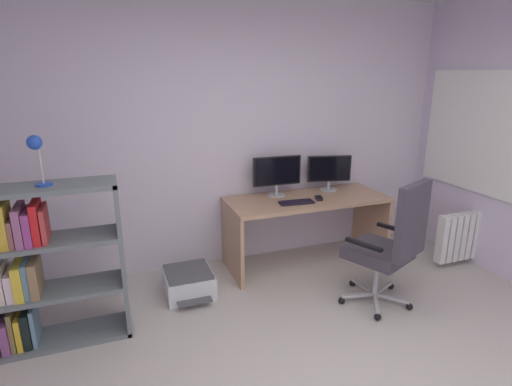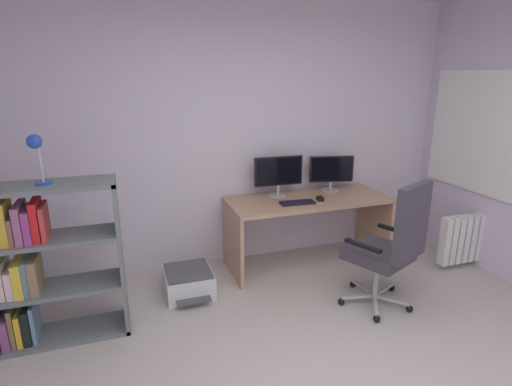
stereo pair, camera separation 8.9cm
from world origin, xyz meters
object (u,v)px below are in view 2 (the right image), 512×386
desk (308,215)px  computer_mouse (320,199)px  monitor_secondary (331,171)px  printer (189,281)px  bookshelf (39,264)px  radiator (471,238)px  office_chair (392,244)px  keyboard (297,203)px  monitor_main (278,173)px  desk_lamp (36,149)px

desk → computer_mouse: bearing=-53.1°
monitor_secondary → printer: size_ratio=0.89×
bookshelf → radiator: bookshelf is taller
office_chair → printer: size_ratio=2.16×
bookshelf → printer: size_ratio=2.31×
desk → printer: 1.38m
office_chair → printer: office_chair is taller
monitor_secondary → keyboard: monitor_secondary is taller
monitor_secondary → office_chair: office_chair is taller
office_chair → radiator: office_chair is taller
keyboard → computer_mouse: bearing=10.1°
printer → monitor_main: bearing=20.8°
desk → keyboard: size_ratio=4.86×
computer_mouse → desk: bearing=140.8°
computer_mouse → monitor_main: bearing=154.4°
desk → keyboard: 0.29m
office_chair → desk: bearing=105.1°
bookshelf → radiator: 4.01m
keyboard → desk: bearing=39.3°
computer_mouse → desk_lamp: bearing=-155.7°
keyboard → printer: size_ratio=0.64×
desk → monitor_main: bearing=145.9°
computer_mouse → office_chair: bearing=-63.9°
bookshelf → desk: bearing=12.6°
bookshelf → printer: (1.12, 0.33, -0.51)m
office_chair → radiator: size_ratio=1.56×
keyboard → bookshelf: 2.27m
computer_mouse → radiator: (1.50, -0.49, -0.43)m
monitor_main → printer: monitor_main is taller
desk_lamp → radiator: bearing=-0.8°
keyboard → radiator: bearing=-10.3°
computer_mouse → desk_lamp: (-2.40, -0.44, 0.72)m
computer_mouse → radiator: size_ratio=0.14×
monitor_secondary → radiator: monitor_secondary is taller
keyboard → office_chair: (0.46, -0.88, -0.13)m
desk_lamp → radiator: 4.07m
bookshelf → printer: bookshelf is taller
monitor_main → printer: 1.40m
desk_lamp → printer: desk_lamp is taller
monitor_main → printer: bearing=-159.2°
office_chair → printer: 1.83m
monitor_main → office_chair: bearing=-65.7°
monitor_secondary → printer: (-1.64, -0.39, -0.83)m
desk → office_chair: bearing=-74.9°
monitor_secondary → computer_mouse: bearing=-133.7°
office_chair → printer: bearing=153.0°
office_chair → desk_lamp: (-2.59, 0.47, 0.86)m
computer_mouse → office_chair: office_chair is taller
keyboard → monitor_main: bearing=109.1°
office_chair → radiator: 1.40m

